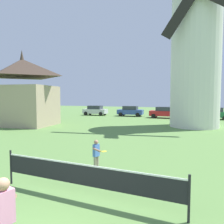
{
  "coord_description": "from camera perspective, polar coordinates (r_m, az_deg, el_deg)",
  "views": [
    {
      "loc": [
        2.82,
        -2.37,
        2.78
      ],
      "look_at": [
        -0.04,
        4.37,
        2.28
      ],
      "focal_mm": 33.16,
      "sensor_mm": 36.0,
      "label": 1
    }
  ],
  "objects": [
    {
      "name": "player_near",
      "position": [
        4.27,
        -27.8,
        -23.76
      ],
      "size": [
        0.78,
        0.68,
        1.47
      ],
      "color": "#9E937F",
      "rests_on": "ground_plane"
    },
    {
      "name": "parked_car_silver",
      "position": [
        33.51,
        -4.65,
        0.49
      ],
      "size": [
        3.92,
        2.11,
        1.56
      ],
      "color": "silver",
      "rests_on": "ground_plane"
    },
    {
      "name": "parked_car_green",
      "position": [
        30.12,
        25.95,
        -0.27
      ],
      "size": [
        4.22,
        1.97,
        1.56
      ],
      "color": "#1E6638",
      "rests_on": "ground_plane"
    },
    {
      "name": "parked_car_blue",
      "position": [
        31.81,
        5.07,
        0.31
      ],
      "size": [
        3.96,
        2.1,
        1.56
      ],
      "color": "#334C99",
      "rests_on": "ground_plane"
    },
    {
      "name": "chapel",
      "position": [
        22.93,
        -23.36,
        4.81
      ],
      "size": [
        6.95,
        5.56,
        7.6
      ],
      "color": "tan",
      "rests_on": "ground_plane"
    },
    {
      "name": "parked_car_red",
      "position": [
        29.61,
        14.28,
        -0.06
      ],
      "size": [
        4.04,
        1.92,
        1.56
      ],
      "color": "red",
      "rests_on": "ground_plane"
    },
    {
      "name": "tennis_net",
      "position": [
        5.92,
        -7.93,
        -16.85
      ],
      "size": [
        5.46,
        0.06,
        1.1
      ],
      "color": "black",
      "rests_on": "ground_plane"
    },
    {
      "name": "windmill",
      "position": [
        22.0,
        22.11,
        16.89
      ],
      "size": [
        7.91,
        5.22,
        15.74
      ],
      "color": "silver",
      "rests_on": "ground_plane"
    },
    {
      "name": "player_far",
      "position": [
        8.14,
        -4.26,
        -11.19
      ],
      "size": [
        0.68,
        0.61,
        1.17
      ],
      "color": "#9E937F",
      "rests_on": "ground_plane"
    }
  ]
}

